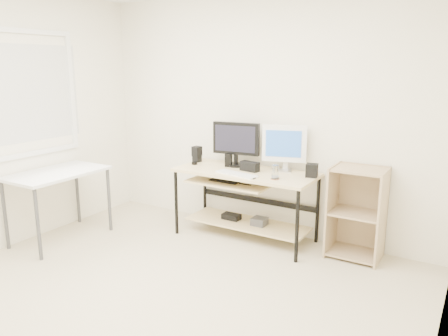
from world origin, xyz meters
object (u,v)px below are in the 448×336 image
black_monitor (236,141)px  white_imac (284,145)px  side_table (57,179)px  audio_controller (228,160)px  desk (243,190)px  shelf_unit (358,212)px

black_monitor → white_imac: (0.55, 0.04, 0.01)m
black_monitor → white_imac: bearing=-4.2°
black_monitor → white_imac: white_imac is taller
side_table → audio_controller: audio_controller is taller
black_monitor → white_imac: 0.56m
desk → audio_controller: (-0.23, 0.07, 0.28)m
desk → side_table: same height
shelf_unit → audio_controller: (-1.40, -0.09, 0.37)m
side_table → black_monitor: bearing=39.4°
desk → white_imac: white_imac is taller
side_table → audio_controller: (1.43, 1.13, 0.15)m
desk → white_imac: 0.65m
desk → audio_controller: 0.37m
shelf_unit → audio_controller: bearing=-176.2°
side_table → white_imac: 2.41m
audio_controller → desk: bearing=-30.2°
side_table → audio_controller: 1.82m
white_imac → desk: bearing=-170.1°
shelf_unit → white_imac: bearing=177.9°
side_table → shelf_unit: bearing=23.3°
white_imac → side_table: bearing=-165.4°
desk → audio_controller: audio_controller is taller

